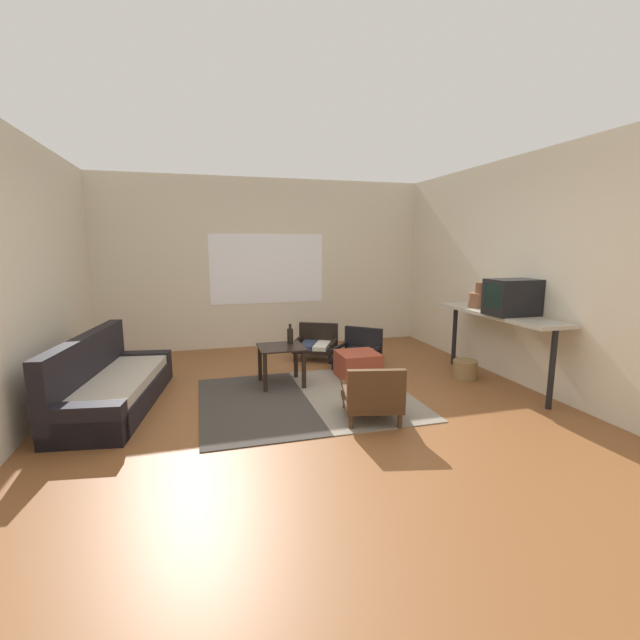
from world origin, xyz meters
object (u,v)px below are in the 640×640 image
at_px(coffee_table, 281,355).
at_px(crt_television, 512,297).
at_px(armchair_corner, 358,350).
at_px(ottoman_orange, 358,365).
at_px(wicker_basket, 465,370).
at_px(console_shelf, 498,319).
at_px(glass_bottle, 290,336).
at_px(couch, 110,385).
at_px(armchair_by_window, 316,343).
at_px(clay_vase, 478,299).
at_px(armchair_striped_foreground, 373,396).

height_order(coffee_table, crt_television, crt_television).
xyz_separation_m(armchair_corner, ottoman_orange, (-0.19, -0.47, -0.07)).
bearing_deg(wicker_basket, console_shelf, -46.68).
bearing_deg(glass_bottle, ottoman_orange, -7.40).
xyz_separation_m(couch, armchair_by_window, (2.57, 1.34, -0.01)).
height_order(console_shelf, crt_television, crt_television).
relative_size(couch, ottoman_orange, 4.12).
relative_size(ottoman_orange, wicker_basket, 1.65).
height_order(couch, crt_television, crt_television).
bearing_deg(ottoman_orange, wicker_basket, -16.46).
height_order(couch, armchair_corner, couch).
xyz_separation_m(console_shelf, glass_bottle, (-2.37, 0.74, -0.22)).
bearing_deg(wicker_basket, clay_vase, 31.06).
height_order(crt_television, glass_bottle, crt_television).
xyz_separation_m(couch, console_shelf, (4.33, -0.39, 0.56)).
distance_m(armchair_by_window, ottoman_orange, 1.13).
xyz_separation_m(ottoman_orange, glass_bottle, (-0.84, 0.11, 0.41)).
distance_m(ottoman_orange, console_shelf, 1.76).
bearing_deg(coffee_table, ottoman_orange, 0.00).
distance_m(clay_vase, glass_bottle, 2.43).
bearing_deg(armchair_by_window, armchair_corner, -55.77).
relative_size(coffee_table, armchair_striped_foreground, 0.78).
xyz_separation_m(console_shelf, clay_vase, (0.00, 0.39, 0.19)).
relative_size(coffee_table, ottoman_orange, 1.08).
bearing_deg(armchair_corner, armchair_by_window, 124.23).
xyz_separation_m(coffee_table, armchair_by_window, (0.73, 1.10, -0.14)).
bearing_deg(wicker_basket, ottoman_orange, 163.54).
distance_m(couch, wicker_basket, 4.10).
xyz_separation_m(clay_vase, glass_bottle, (-2.37, 0.35, -0.41)).
height_order(crt_television, wicker_basket, crt_television).
relative_size(armchair_striped_foreground, armchair_corner, 0.85).
xyz_separation_m(glass_bottle, wicker_basket, (2.13, -0.49, -0.46)).
height_order(armchair_striped_foreground, wicker_basket, armchair_striped_foreground).
xyz_separation_m(couch, armchair_striped_foreground, (2.46, -1.07, 0.02)).
height_order(armchair_striped_foreground, console_shelf, console_shelf).
bearing_deg(crt_television, glass_bottle, 157.93).
bearing_deg(ottoman_orange, armchair_by_window, 102.42).
height_order(armchair_by_window, armchair_striped_foreground, armchair_striped_foreground).
bearing_deg(wicker_basket, armchair_striped_foreground, -150.43).
xyz_separation_m(armchair_striped_foreground, wicker_basket, (1.64, 0.93, -0.13)).
bearing_deg(console_shelf, wicker_basket, 133.32).
relative_size(armchair_by_window, clay_vase, 2.42).
bearing_deg(coffee_table, clay_vase, -5.49).
relative_size(couch, glass_bottle, 8.28).
distance_m(coffee_table, console_shelf, 2.61).
bearing_deg(wicker_basket, couch, 178.02).
bearing_deg(ottoman_orange, clay_vase, -8.96).
xyz_separation_m(coffee_table, armchair_corner, (1.16, 0.47, -0.13)).
xyz_separation_m(armchair_by_window, clay_vase, (1.77, -1.34, 0.76)).
bearing_deg(glass_bottle, crt_television, -22.07).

